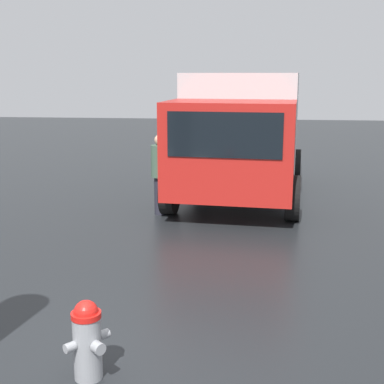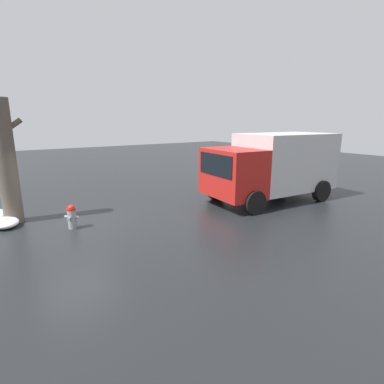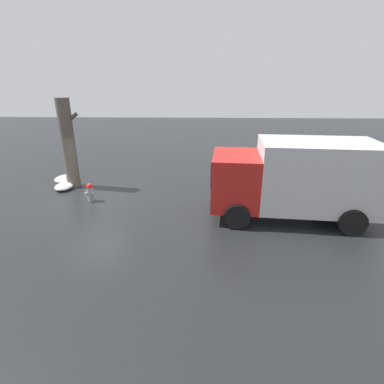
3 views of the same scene
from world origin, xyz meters
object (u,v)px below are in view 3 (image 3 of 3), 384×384
object	(u,v)px
tree_trunk	(68,144)
delivery_truck	(295,177)
fire_hydrant	(90,192)
pedestrian	(235,180)

from	to	relation	value
tree_trunk	delivery_truck	xyz separation A→B (m)	(9.54, -3.09, -0.52)
fire_hydrant	delivery_truck	bearing A→B (deg)	121.86
fire_hydrant	tree_trunk	distance (m)	2.89
tree_trunk	delivery_truck	size ratio (longest dim) A/B	0.70
delivery_truck	pedestrian	bearing A→B (deg)	55.71
fire_hydrant	tree_trunk	bearing A→B (deg)	-100.68
tree_trunk	delivery_truck	bearing A→B (deg)	-17.92
tree_trunk	delivery_truck	distance (m)	10.04
tree_trunk	pedestrian	distance (m)	7.81
fire_hydrant	delivery_truck	size ratio (longest dim) A/B	0.13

